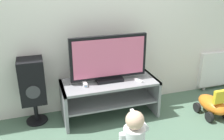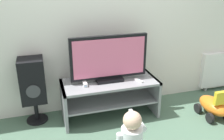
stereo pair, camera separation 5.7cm
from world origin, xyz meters
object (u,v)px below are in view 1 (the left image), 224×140
at_px(remote_primary, 138,80).
at_px(ride_on_toy, 213,104).
at_px(speaker_tower, 32,83).
at_px(television, 109,59).
at_px(game_console, 84,83).
at_px(radiator, 220,68).

xyz_separation_m(remote_primary, ride_on_toy, (0.95, -0.31, -0.35)).
height_order(remote_primary, speaker_tower, speaker_tower).
xyz_separation_m(television, ride_on_toy, (1.30, -0.45, -0.63)).
bearing_deg(speaker_tower, ride_on_toy, -14.31).
height_order(game_console, radiator, radiator).
distance_m(game_console, remote_primary, 0.69).
relative_size(remote_primary, speaker_tower, 0.16).
bearing_deg(ride_on_toy, television, 160.90).
bearing_deg(radiator, television, -172.85).
distance_m(remote_primary, radiator, 1.66).
bearing_deg(television, remote_primary, -21.10).
bearing_deg(remote_primary, game_console, 170.94).
relative_size(remote_primary, radiator, 0.18).
xyz_separation_m(game_console, remote_primary, (0.68, -0.11, -0.01)).
bearing_deg(speaker_tower, game_console, -13.67).
relative_size(game_console, ride_on_toy, 0.42).
relative_size(television, ride_on_toy, 2.08).
bearing_deg(radiator, remote_primary, -166.62).
distance_m(television, game_console, 0.43).
distance_m(television, ride_on_toy, 1.51).
distance_m(television, speaker_tower, 0.98).
xyz_separation_m(speaker_tower, ride_on_toy, (2.24, -0.57, -0.38)).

